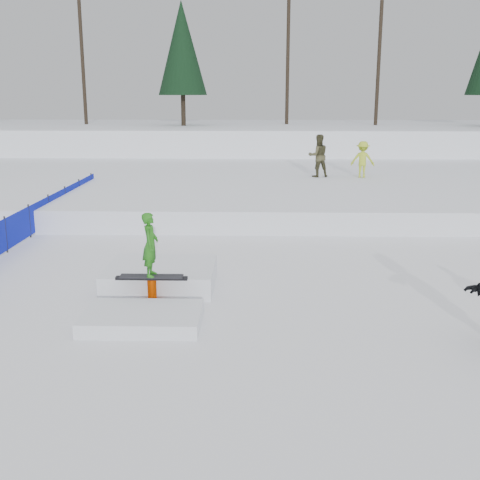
{
  "coord_description": "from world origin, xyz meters",
  "views": [
    {
      "loc": [
        0.89,
        -12.36,
        4.68
      ],
      "look_at": [
        0.5,
        2.0,
        1.1
      ],
      "focal_mm": 45.0,
      "sensor_mm": 36.0,
      "label": 1
    }
  ],
  "objects_px": {
    "safety_fence": "(29,221)",
    "jib_rail_feature": "(156,284)",
    "walker_olive": "(318,156)",
    "walker_ygreen": "(363,159)"
  },
  "relations": [
    {
      "from": "safety_fence",
      "to": "walker_olive",
      "type": "xyz_separation_m",
      "value": [
        10.24,
        8.85,
        1.22
      ]
    },
    {
      "from": "safety_fence",
      "to": "jib_rail_feature",
      "type": "height_order",
      "value": "jib_rail_feature"
    },
    {
      "from": "safety_fence",
      "to": "walker_olive",
      "type": "relative_size",
      "value": 8.25
    },
    {
      "from": "walker_ygreen",
      "to": "jib_rail_feature",
      "type": "height_order",
      "value": "walker_ygreen"
    },
    {
      "from": "walker_olive",
      "to": "walker_ygreen",
      "type": "xyz_separation_m",
      "value": [
        2.01,
        -0.17,
        -0.14
      ]
    },
    {
      "from": "safety_fence",
      "to": "jib_rail_feature",
      "type": "xyz_separation_m",
      "value": [
        5.08,
        -5.7,
        -0.25
      ]
    },
    {
      "from": "safety_fence",
      "to": "walker_ygreen",
      "type": "height_order",
      "value": "walker_ygreen"
    },
    {
      "from": "walker_olive",
      "to": "walker_ygreen",
      "type": "height_order",
      "value": "walker_olive"
    },
    {
      "from": "safety_fence",
      "to": "walker_olive",
      "type": "distance_m",
      "value": 13.59
    },
    {
      "from": "walker_olive",
      "to": "jib_rail_feature",
      "type": "xyz_separation_m",
      "value": [
        -5.16,
        -14.55,
        -1.47
      ]
    }
  ]
}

